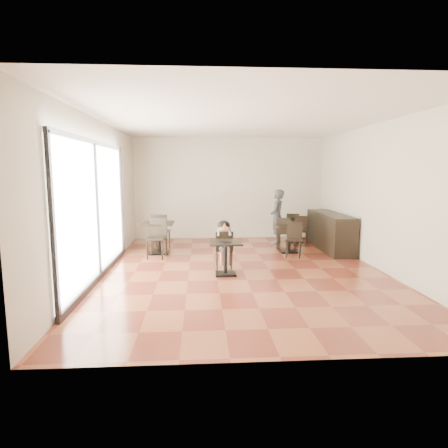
{
  "coord_description": "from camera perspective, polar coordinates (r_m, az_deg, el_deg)",
  "views": [
    {
      "loc": [
        -0.91,
        -7.96,
        2.16
      ],
      "look_at": [
        -0.4,
        0.15,
        1.0
      ],
      "focal_mm": 30.0,
      "sensor_mm": 36.0,
      "label": 1
    }
  ],
  "objects": [
    {
      "name": "ceiling",
      "position": [
        8.08,
        3.0,
        15.51
      ],
      "size": [
        6.0,
        8.0,
        0.01
      ],
      "primitive_type": "cube",
      "color": "white",
      "rests_on": "floor"
    },
    {
      "name": "wall_back",
      "position": [
        12.01,
        0.74,
        5.45
      ],
      "size": [
        6.0,
        0.01,
        3.2
      ],
      "primitive_type": "cube",
      "color": "beige",
      "rests_on": "floor"
    },
    {
      "name": "child_chair",
      "position": [
        8.35,
        -0.02,
        -3.87
      ],
      "size": [
        0.38,
        0.38,
        0.85
      ],
      "primitive_type": null,
      "rotation": [
        0.0,
        0.0,
        3.14
      ],
      "color": "black",
      "rests_on": "floor"
    },
    {
      "name": "chair_mid_a",
      "position": [
        10.65,
        9.14,
        -1.32
      ],
      "size": [
        0.49,
        0.49,
        0.86
      ],
      "primitive_type": null,
      "rotation": [
        0.0,
        0.0,
        2.82
      ],
      "color": "black",
      "rests_on": "floor"
    },
    {
      "name": "wall_right",
      "position": [
        8.89,
        22.56,
        3.9
      ],
      "size": [
        0.01,
        8.0,
        3.2
      ],
      "primitive_type": "cube",
      "color": "beige",
      "rests_on": "floor"
    },
    {
      "name": "chair_left_b",
      "position": [
        9.43,
        -10.25,
        -2.19
      ],
      "size": [
        0.5,
        0.5,
        0.99
      ],
      "primitive_type": null,
      "rotation": [
        0.0,
        0.0,
        -0.14
      ],
      "color": "black",
      "rests_on": "floor"
    },
    {
      "name": "wall_left",
      "position": [
        8.25,
        -18.32,
        3.83
      ],
      "size": [
        0.01,
        8.0,
        3.2
      ],
      "primitive_type": "cube",
      "color": "beige",
      "rests_on": "floor"
    },
    {
      "name": "storefront_window",
      "position": [
        7.78,
        -18.97,
        2.08
      ],
      "size": [
        0.04,
        4.5,
        2.6
      ],
      "primitive_type": "cube",
      "color": "white",
      "rests_on": "floor"
    },
    {
      "name": "plate",
      "position": [
        7.66,
        0.28,
        -2.77
      ],
      "size": [
        0.24,
        0.24,
        0.01
      ],
      "primitive_type": "cylinder",
      "color": "black",
      "rests_on": "child_table"
    },
    {
      "name": "cafe_table_back",
      "position": [
        11.62,
        10.77,
        -0.97
      ],
      "size": [
        0.86,
        0.86,
        0.71
      ],
      "primitive_type": null,
      "rotation": [
        0.0,
        0.0,
        -0.35
      ],
      "color": "black",
      "rests_on": "floor"
    },
    {
      "name": "chair_back_a",
      "position": [
        11.95,
        10.5,
        -0.37
      ],
      "size": [
        0.49,
        0.49,
        0.85
      ],
      "primitive_type": null,
      "rotation": [
        0.0,
        0.0,
        2.8
      ],
      "color": "black",
      "rests_on": "floor"
    },
    {
      "name": "chair_left_a",
      "position": [
        10.51,
        -9.57,
        -1.12
      ],
      "size": [
        0.5,
        0.5,
        0.99
      ],
      "primitive_type": null,
      "rotation": [
        0.0,
        0.0,
        3.0
      ],
      "color": "black",
      "rests_on": "floor"
    },
    {
      "name": "chair_mid_b",
      "position": [
        9.59,
        10.59,
        -2.39
      ],
      "size": [
        0.49,
        0.49,
        0.86
      ],
      "primitive_type": null,
      "rotation": [
        0.0,
        0.0,
        -0.32
      ],
      "color": "black",
      "rests_on": "floor"
    },
    {
      "name": "floor",
      "position": [
        8.3,
        2.83,
        -6.97
      ],
      "size": [
        6.0,
        8.0,
        0.01
      ],
      "primitive_type": "cube",
      "color": "brown",
      "rests_on": "ground"
    },
    {
      "name": "service_counter",
      "position": [
        10.71,
        15.86,
        -1.11
      ],
      "size": [
        0.6,
        2.4,
        1.0
      ],
      "primitive_type": "cube",
      "color": "black",
      "rests_on": "floor"
    },
    {
      "name": "child",
      "position": [
        8.33,
        -0.02,
        -3.14
      ],
      "size": [
        0.38,
        0.53,
        1.07
      ],
      "primitive_type": null,
      "color": "gray",
      "rests_on": "child_chair"
    },
    {
      "name": "cafe_table_mid",
      "position": [
        10.13,
        9.82,
        -2.24
      ],
      "size": [
        0.86,
        0.86,
        0.72
      ],
      "primitive_type": null,
      "rotation": [
        0.0,
        0.0,
        -0.32
      ],
      "color": "black",
      "rests_on": "floor"
    },
    {
      "name": "adult_patron",
      "position": [
        11.12,
        8.11,
        1.06
      ],
      "size": [
        0.56,
        0.69,
        1.62
      ],
      "primitive_type": "imported",
      "rotation": [
        0.0,
        0.0,
        -1.92
      ],
      "color": "#393A3F",
      "rests_on": "floor"
    },
    {
      "name": "chair_back_b",
      "position": [
        11.09,
        11.63,
        -1.05
      ],
      "size": [
        0.49,
        0.49,
        0.85
      ],
      "primitive_type": null,
      "rotation": [
        0.0,
        0.0,
        -0.35
      ],
      "color": "black",
      "rests_on": "floor"
    },
    {
      "name": "pizza_slice",
      "position": [
        8.08,
        0.06,
        -0.68
      ],
      "size": [
        0.25,
        0.19,
        0.06
      ],
      "primitive_type": null,
      "color": "tan",
      "rests_on": "child"
    },
    {
      "name": "cafe_table_left",
      "position": [
        9.98,
        -9.88,
        -2.09
      ],
      "size": [
        0.88,
        0.88,
        0.82
      ],
      "primitive_type": null,
      "rotation": [
        0.0,
        0.0,
        -0.14
      ],
      "color": "black",
      "rests_on": "floor"
    },
    {
      "name": "wall_front",
      "position": [
        4.1,
        9.26,
        0.2
      ],
      "size": [
        6.0,
        0.01,
        3.2
      ],
      "primitive_type": "cube",
      "color": "beige",
      "rests_on": "floor"
    },
    {
      "name": "child_table",
      "position": [
        7.83,
        0.23,
        -5.21
      ],
      "size": [
        0.67,
        0.67,
        0.7
      ],
      "primitive_type": null,
      "color": "black",
      "rests_on": "floor"
    }
  ]
}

